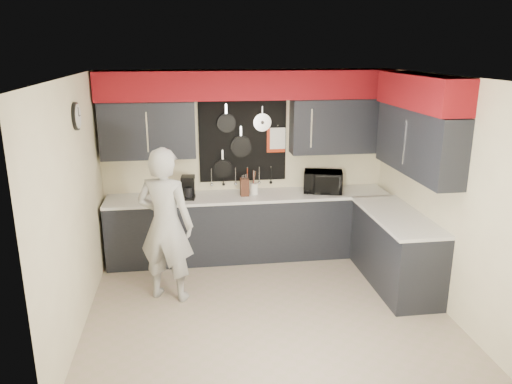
{
  "coord_description": "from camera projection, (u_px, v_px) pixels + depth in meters",
  "views": [
    {
      "loc": [
        -0.83,
        -5.11,
        2.89
      ],
      "look_at": [
        -0.04,
        0.5,
        1.23
      ],
      "focal_mm": 35.0,
      "sensor_mm": 36.0,
      "label": 1
    }
  ],
  "objects": [
    {
      "name": "back_wall_assembly",
      "position": [
        248.0,
        114.0,
        6.74
      ],
      "size": [
        4.0,
        0.36,
        2.6
      ],
      "color": "#F8F0BF",
      "rests_on": "ground"
    },
    {
      "name": "person",
      "position": [
        166.0,
        225.0,
        5.73
      ],
      "size": [
        0.79,
        0.66,
        1.83
      ],
      "primitive_type": "imported",
      "rotation": [
        0.0,
        0.0,
        2.75
      ],
      "color": "#AEAEAC",
      "rests_on": "ground"
    },
    {
      "name": "right_wall_assembly",
      "position": [
        421.0,
        132.0,
        5.73
      ],
      "size": [
        0.36,
        3.5,
        2.6
      ],
      "color": "#F8F0BF",
      "rests_on": "ground"
    },
    {
      "name": "knife_block",
      "position": [
        245.0,
        187.0,
        6.82
      ],
      "size": [
        0.11,
        0.11,
        0.24
      ],
      "primitive_type": "cube",
      "rotation": [
        0.0,
        0.0,
        0.03
      ],
      "color": "#3C1C13",
      "rests_on": "base_cabinets"
    },
    {
      "name": "base_cabinets",
      "position": [
        288.0,
        232.0,
        6.79
      ],
      "size": [
        3.95,
        2.2,
        0.92
      ],
      "color": "black",
      "rests_on": "ground"
    },
    {
      "name": "ground",
      "position": [
        265.0,
        306.0,
        5.78
      ],
      "size": [
        4.0,
        4.0,
        0.0
      ],
      "primitive_type": "plane",
      "color": "tan",
      "rests_on": "ground"
    },
    {
      "name": "left_wall_assembly",
      "position": [
        75.0,
        203.0,
        5.15
      ],
      "size": [
        0.05,
        3.5,
        2.6
      ],
      "color": "#F8F0BF",
      "rests_on": "ground"
    },
    {
      "name": "coffee_maker",
      "position": [
        188.0,
        187.0,
        6.7
      ],
      "size": [
        0.2,
        0.23,
        0.31
      ],
      "rotation": [
        0.0,
        0.0,
        -0.13
      ],
      "color": "black",
      "rests_on": "base_cabinets"
    },
    {
      "name": "microwave",
      "position": [
        323.0,
        182.0,
        6.99
      ],
      "size": [
        0.61,
        0.49,
        0.29
      ],
      "primitive_type": "imported",
      "rotation": [
        0.0,
        0.0,
        -0.26
      ],
      "color": "black",
      "rests_on": "base_cabinets"
    },
    {
      "name": "utensil_crock",
      "position": [
        254.0,
        189.0,
        6.91
      ],
      "size": [
        0.12,
        0.12,
        0.15
      ],
      "primitive_type": "cylinder",
      "color": "white",
      "rests_on": "base_cabinets"
    }
  ]
}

